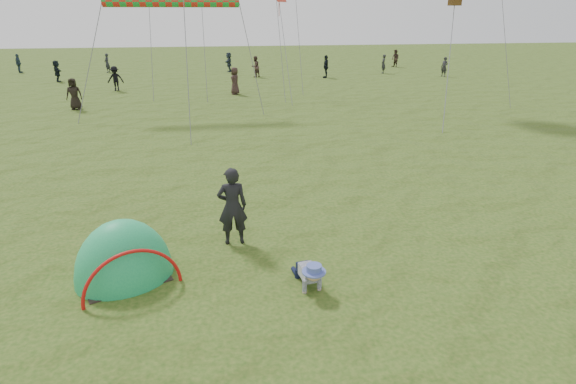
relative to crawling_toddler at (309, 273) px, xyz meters
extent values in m
plane|color=#214511|center=(-1.09, -0.51, -0.31)|extent=(140.00, 140.00, 0.00)
ellipsoid|color=#1A985C|center=(-3.57, 0.95, -0.31)|extent=(2.36, 2.17, 2.47)
imported|color=black|center=(-1.34, 2.06, 0.60)|extent=(0.69, 0.47, 1.83)
imported|color=#26262A|center=(17.58, 28.68, 0.48)|extent=(0.60, 0.69, 1.59)
imported|color=#3B2C25|center=(16.28, 36.14, 0.51)|extent=(0.87, 0.97, 1.66)
imported|color=black|center=(7.65, 29.58, 0.58)|extent=(0.75, 1.13, 1.79)
imported|color=black|center=(-8.08, 25.38, 0.50)|extent=(1.09, 0.66, 1.64)
imported|color=black|center=(-9.10, 19.09, 0.53)|extent=(0.83, 0.54, 1.69)
imported|color=black|center=(-13.34, 30.72, 0.49)|extent=(1.01, 1.55, 1.60)
imported|color=#222326|center=(13.35, 31.59, 0.48)|extent=(0.49, 0.65, 1.60)
imported|color=#432F2C|center=(2.00, 30.98, 0.52)|extent=(1.03, 1.02, 1.68)
imported|color=#283A4C|center=(-18.46, 37.34, 0.49)|extent=(0.92, 0.97, 1.61)
imported|color=#32221F|center=(-0.15, 22.66, 0.55)|extent=(0.61, 0.88, 1.72)
imported|color=#2A3543|center=(0.00, 35.02, 0.53)|extent=(0.76, 1.63, 1.69)
imported|color=#26272E|center=(-10.75, 36.27, 0.51)|extent=(0.53, 0.68, 1.64)
cylinder|color=red|center=(-3.33, 17.47, 5.22)|extent=(6.58, 0.64, 0.64)
camera|label=1|loc=(-1.62, -7.24, 4.62)|focal=28.00mm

